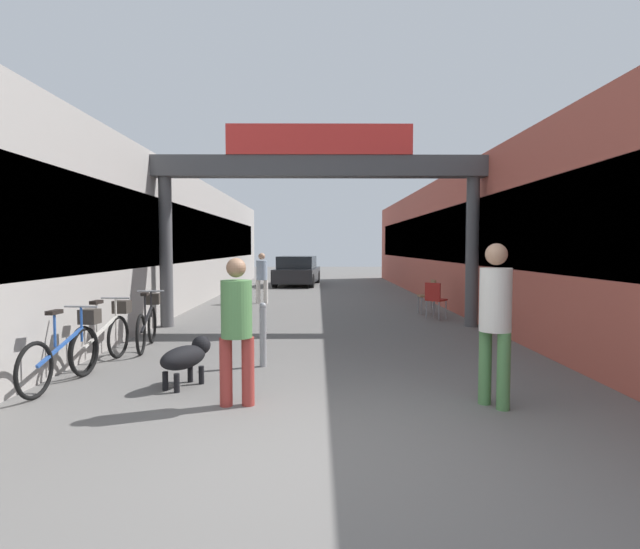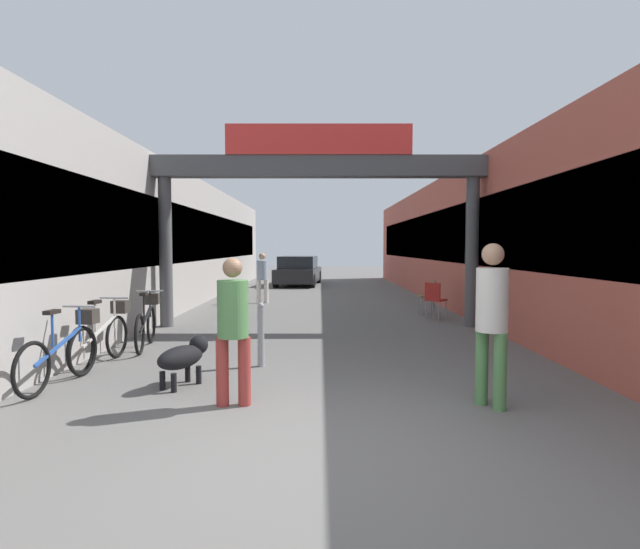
{
  "view_description": "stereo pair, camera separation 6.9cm",
  "coord_description": "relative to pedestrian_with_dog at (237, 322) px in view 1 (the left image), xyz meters",
  "views": [
    {
      "loc": [
        -0.04,
        -4.13,
        1.75
      ],
      "look_at": [
        0.0,
        3.99,
        1.3
      ],
      "focal_mm": 28.0,
      "sensor_mm": 36.0,
      "label": 1
    },
    {
      "loc": [
        0.03,
        -4.13,
        1.75
      ],
      "look_at": [
        0.0,
        3.99,
        1.3
      ],
      "focal_mm": 28.0,
      "sensor_mm": 36.0,
      "label": 2
    }
  ],
  "objects": [
    {
      "name": "cafe_chair_wood_farther",
      "position": [
        3.82,
        7.54,
        -0.39
      ],
      "size": [
        0.41,
        0.41,
        0.89
      ],
      "color": "gray",
      "rests_on": "ground_plane"
    },
    {
      "name": "bicycle_blue_nearest",
      "position": [
        -2.3,
        0.86,
        -0.49
      ],
      "size": [
        0.46,
        1.69,
        0.98
      ],
      "color": "black",
      "rests_on": "ground_plane"
    },
    {
      "name": "bollard_post_metal",
      "position": [
        0.09,
        1.8,
        -0.45
      ],
      "size": [
        0.1,
        0.1,
        0.94
      ],
      "color": "gray",
      "rests_on": "ground_plane"
    },
    {
      "name": "storefront_left",
      "position": [
        -4.16,
        9.71,
        0.97
      ],
      "size": [
        3.0,
        26.0,
        3.8
      ],
      "color": "#9E9993",
      "rests_on": "ground_plane"
    },
    {
      "name": "dog_on_leash",
      "position": [
        -0.75,
        0.79,
        -0.55
      ],
      "size": [
        0.63,
        0.84,
        0.59
      ],
      "color": "black",
      "rests_on": "ground_plane"
    },
    {
      "name": "cafe_chair_red_nearer",
      "position": [
        3.71,
        6.53,
        -0.39
      ],
      "size": [
        0.57,
        0.57,
        0.89
      ],
      "color": "gray",
      "rests_on": "ground_plane"
    },
    {
      "name": "arcade_sign_gateway",
      "position": [
        0.93,
        5.46,
        2.19
      ],
      "size": [
        7.4,
        0.47,
        4.35
      ],
      "color": "#4C4C4F",
      "rests_on": "ground_plane"
    },
    {
      "name": "pedestrian_carrying_crate",
      "position": [
        -0.84,
        10.02,
        -0.04
      ],
      "size": [
        0.43,
        0.43,
        1.56
      ],
      "color": "silver",
      "rests_on": "ground_plane"
    },
    {
      "name": "bicycle_silver_second",
      "position": [
        -2.28,
        1.97,
        -0.49
      ],
      "size": [
        0.46,
        1.69,
        0.98
      ],
      "color": "black",
      "rests_on": "ground_plane"
    },
    {
      "name": "pedestrian_with_dog",
      "position": [
        0.0,
        0.0,
        0.0
      ],
      "size": [
        0.39,
        0.37,
        1.63
      ],
      "color": "#99332D",
      "rests_on": "ground_plane"
    },
    {
      "name": "bicycle_black_third",
      "position": [
        -2.06,
        3.19,
        -0.49
      ],
      "size": [
        0.46,
        1.68,
        0.98
      ],
      "color": "black",
      "rests_on": "ground_plane"
    },
    {
      "name": "pedestrian_companion",
      "position": [
        2.82,
        -0.05,
        0.1
      ],
      "size": [
        0.47,
        0.47,
        1.79
      ],
      "color": "#4C7F47",
      "rests_on": "ground_plane"
    },
    {
      "name": "parked_car_black",
      "position": [
        -0.03,
        17.32,
        -0.29
      ],
      "size": [
        2.1,
        4.14,
        1.33
      ],
      "color": "black",
      "rests_on": "ground_plane"
    },
    {
      "name": "ground_plane",
      "position": [
        0.93,
        -1.29,
        -0.93
      ],
      "size": [
        80.0,
        80.0,
        0.0
      ],
      "primitive_type": "plane",
      "color": "#605E5B"
    },
    {
      "name": "storefront_right",
      "position": [
        6.02,
        9.71,
        0.97
      ],
      "size": [
        3.0,
        26.0,
        3.8
      ],
      "color": "#B25142",
      "rests_on": "ground_plane"
    }
  ]
}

